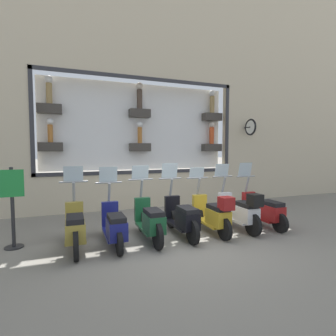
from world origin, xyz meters
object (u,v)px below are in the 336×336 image
scooter_red_0 (264,210)px  scooter_navy_5 (114,226)px  scooter_yellow_2 (213,214)px  scooter_white_1 (240,211)px  scooter_green_4 (150,221)px  scooter_olive_6 (75,228)px  shop_sign_post (12,205)px  scooter_black_3 (182,218)px

scooter_red_0 → scooter_navy_5: scooter_red_0 is taller
scooter_yellow_2 → scooter_white_1: bearing=-89.5°
scooter_green_4 → scooter_white_1: bearing=-91.5°
scooter_green_4 → scooter_olive_6: (0.00, 1.55, 0.00)m
scooter_olive_6 → shop_sign_post: size_ratio=1.10×
scooter_black_3 → scooter_olive_6: bearing=90.0°
scooter_navy_5 → shop_sign_post: 2.09m
scooter_yellow_2 → scooter_black_3: scooter_black_3 is taller
scooter_white_1 → scooter_black_3: scooter_black_3 is taller
scooter_olive_6 → scooter_white_1: bearing=-90.9°
scooter_olive_6 → scooter_green_4: bearing=-90.0°
scooter_black_3 → scooter_green_4: scooter_black_3 is taller
scooter_white_1 → scooter_green_4: scooter_green_4 is taller
scooter_yellow_2 → scooter_olive_6: scooter_olive_6 is taller
scooter_black_3 → scooter_navy_5: 1.55m
scooter_white_1 → scooter_olive_6: size_ratio=1.00×
scooter_red_0 → scooter_yellow_2: bearing=92.3°
scooter_navy_5 → scooter_olive_6: 0.77m
scooter_yellow_2 → shop_sign_post: 4.34m
scooter_white_1 → scooter_black_3: 1.55m
scooter_white_1 → shop_sign_post: (0.63, 5.04, 0.41)m
scooter_yellow_2 → scooter_navy_5: 2.32m
scooter_red_0 → scooter_green_4: size_ratio=0.99×
scooter_black_3 → scooter_navy_5: scooter_black_3 is taller
scooter_white_1 → shop_sign_post: size_ratio=1.09×
scooter_red_0 → shop_sign_post: shop_sign_post is taller
scooter_yellow_2 → scooter_black_3: size_ratio=1.00×
scooter_red_0 → scooter_green_4: scooter_red_0 is taller
scooter_navy_5 → scooter_olive_6: (0.01, 0.77, 0.03)m
scooter_white_1 → scooter_yellow_2: size_ratio=1.00×
scooter_yellow_2 → scooter_navy_5: bearing=88.5°
scooter_red_0 → scooter_olive_6: bearing=89.9°
scooter_green_4 → scooter_navy_5: (-0.01, 0.77, -0.03)m
scooter_black_3 → shop_sign_post: scooter_black_3 is taller
scooter_olive_6 → scooter_black_3: bearing=-90.0°
scooter_white_1 → scooter_green_4: size_ratio=1.00×
scooter_yellow_2 → scooter_green_4: 1.55m
scooter_black_3 → shop_sign_post: 3.57m
scooter_red_0 → shop_sign_post: size_ratio=1.09×
scooter_olive_6 → scooter_navy_5: bearing=-90.7°
scooter_white_1 → scooter_olive_6: (0.06, 3.87, -0.03)m
scooter_white_1 → scooter_red_0: bearing=-85.9°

